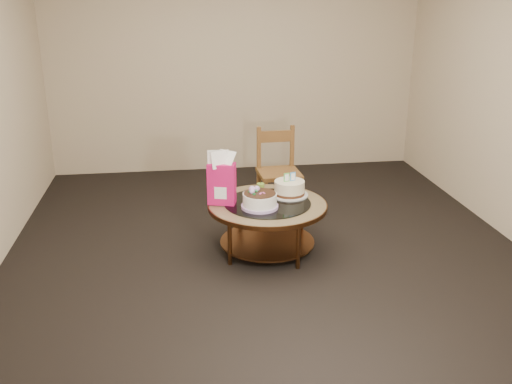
{
  "coord_description": "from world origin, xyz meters",
  "views": [
    {
      "loc": [
        -0.73,
        -4.47,
        2.19
      ],
      "look_at": [
        -0.1,
        0.02,
        0.55
      ],
      "focal_mm": 40.0,
      "sensor_mm": 36.0,
      "label": 1
    }
  ],
  "objects": [
    {
      "name": "dining_chair",
      "position": [
        0.25,
        0.9,
        0.44
      ],
      "size": [
        0.42,
        0.42,
        0.88
      ],
      "rotation": [
        0.0,
        0.0,
        0.05
      ],
      "color": "brown",
      "rests_on": "ground"
    },
    {
      "name": "gift_bag",
      "position": [
        -0.38,
        0.04,
        0.68
      ],
      "size": [
        0.25,
        0.21,
        0.45
      ],
      "rotation": [
        0.0,
        0.0,
        -0.28
      ],
      "color": "#DC146A",
      "rests_on": "coffee_table"
    },
    {
      "name": "pillar_candle",
      "position": [
        -0.02,
        0.25,
        0.49
      ],
      "size": [
        0.15,
        0.15,
        0.1
      ],
      "rotation": [
        0.0,
        0.0,
        0.41
      ],
      "color": "#C8BE52",
      "rests_on": "coffee_table"
    },
    {
      "name": "decorated_cake",
      "position": [
        -0.08,
        -0.1,
        0.52
      ],
      "size": [
        0.31,
        0.31,
        0.18
      ],
      "rotation": [
        0.0,
        0.0,
        -0.03
      ],
      "color": "#C09BDB",
      "rests_on": "coffee_table"
    },
    {
      "name": "room_walls",
      "position": [
        0.0,
        0.0,
        1.54
      ],
      "size": [
        4.52,
        5.02,
        2.61
      ],
      "color": "#C5AD95",
      "rests_on": "ground"
    },
    {
      "name": "cream_cake",
      "position": [
        0.22,
        0.15,
        0.52
      ],
      "size": [
        0.33,
        0.33,
        0.21
      ],
      "rotation": [
        0.0,
        0.0,
        0.3
      ],
      "color": "silver",
      "rests_on": "coffee_table"
    },
    {
      "name": "ground",
      "position": [
        0.0,
        0.0,
        0.0
      ],
      "size": [
        5.0,
        5.0,
        0.0
      ],
      "primitive_type": "plane",
      "color": "black",
      "rests_on": "ground"
    },
    {
      "name": "coffee_table",
      "position": [
        0.0,
        -0.0,
        0.38
      ],
      "size": [
        1.02,
        1.02,
        0.46
      ],
      "color": "#583219",
      "rests_on": "ground"
    }
  ]
}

